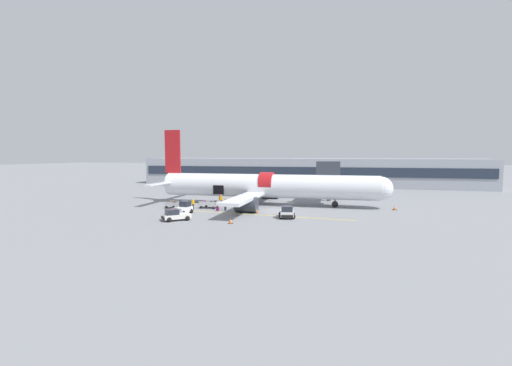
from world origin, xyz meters
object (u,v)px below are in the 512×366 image
Objects in this scene: baggage_tug_mid at (287,213)px; baggage_cart_queued at (175,205)px; airplane at (264,186)px; ground_crew_supervisor at (241,202)px; baggage_tug_lead at (175,215)px; baggage_cart_loading at (210,204)px; ground_crew_driver at (221,200)px; suitcase_on_tarmac_upright at (218,209)px; ground_crew_loader_b at (225,204)px; ground_crew_loader_a at (193,204)px; baggage_tug_rear at (184,208)px.

baggage_cart_queued is at bearing 168.25° from baggage_tug_mid.
baggage_tug_mid is 17.06m from baggage_cart_queued.
baggage_cart_queued is (-11.50, -6.56, -2.35)m from airplane.
airplane is 5.10m from ground_crew_supervisor.
ground_crew_supervisor is (4.73, 10.83, 0.27)m from baggage_tug_lead.
ground_crew_driver is (0.70, 2.46, 0.38)m from baggage_cart_loading.
baggage_cart_queued is 6.71m from ground_crew_driver.
baggage_cart_loading is 2.85m from suitcase_on_tarmac_upright.
ground_crew_supervisor is at bearing 141.75° from baggage_tug_mid.
ground_crew_loader_b is at bearing 31.22° from suitcase_on_tarmac_upright.
ground_crew_loader_a is at bearing 167.33° from baggage_tug_mid.
airplane is 21.84× the size of ground_crew_loader_b.
baggage_tug_mid is at bearing -33.12° from ground_crew_driver.
baggage_tug_mid is at bearing -22.19° from baggage_cart_loading.
airplane is 23.77× the size of ground_crew_loader_a.
ground_crew_driver is at bearing 146.88° from baggage_tug_mid.
ground_crew_loader_b reaches higher than baggage_tug_lead.
baggage_tug_mid is 1.89× the size of ground_crew_loader_b.
ground_crew_driver is at bearing 73.85° from baggage_tug_rear.
baggage_tug_mid is at bearing 21.42° from baggage_tug_lead.
suitcase_on_tarmac_upright is (6.71, -0.71, -0.18)m from baggage_cart_queued.
baggage_tug_rear is at bearing -106.15° from ground_crew_driver.
baggage_cart_queued is at bearing 178.87° from ground_crew_loader_b.
baggage_cart_queued is at bearing 173.95° from suitcase_on_tarmac_upright.
ground_crew_loader_b is 3.04m from ground_crew_supervisor.
airplane is 11.21m from ground_crew_loader_a.
airplane is at bearing 51.66° from baggage_tug_rear.
ground_crew_driver is (2.23, 7.71, 0.24)m from baggage_tug_rear.
suitcase_on_tarmac_upright is (3.77, -0.33, -0.50)m from ground_crew_loader_a.
airplane reaches higher than baggage_tug_rear.
airplane reaches higher than baggage_cart_queued.
ground_crew_loader_a is at bearing -136.38° from baggage_cart_loading.
baggage_tug_lead is 9.71m from baggage_cart_loading.
baggage_cart_loading is (1.53, 5.25, -0.14)m from baggage_tug_rear.
baggage_cart_queued is 2.22× the size of ground_crew_loader_b.
ground_crew_driver is at bearing 159.91° from ground_crew_supervisor.
baggage_tug_rear is (-13.44, -0.40, 0.03)m from baggage_tug_mid.
baggage_tug_lead is 0.96× the size of baggage_cart_loading.
baggage_tug_lead is 7.96m from suitcase_on_tarmac_upright.
airplane is 10.15× the size of baggage_cart_loading.
baggage_tug_rear reaches higher than baggage_cart_queued.
ground_crew_loader_a is at bearing 174.97° from suitcase_on_tarmac_upright.
ground_crew_loader_a reaches higher than baggage_tug_mid.
baggage_tug_lead is at bearing -92.50° from baggage_cart_loading.
ground_crew_loader_b reaches higher than ground_crew_loader_a.
ground_crew_supervisor reaches higher than suitcase_on_tarmac_upright.
baggage_tug_lead is 4.58m from baggage_tug_rear.
ground_crew_loader_b is at bearing -118.66° from ground_crew_supervisor.
baggage_tug_mid is 2.06× the size of ground_crew_loader_a.
baggage_tug_rear reaches higher than baggage_cart_loading.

